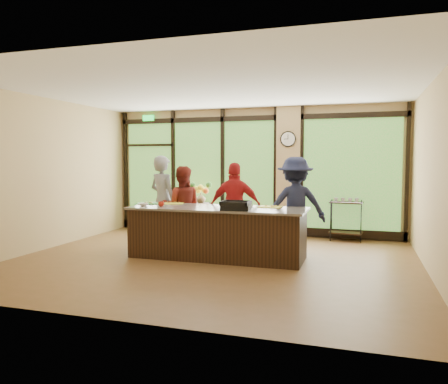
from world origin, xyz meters
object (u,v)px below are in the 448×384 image
Objects in this scene: cook_left at (163,201)px; flower_stand at (201,219)px; bar_cart at (346,215)px; island_base at (217,234)px; roasting_pan at (236,208)px; cook_right at (295,205)px.

cook_left is 2.46× the size of flower_stand.
cook_left is 1.96× the size of bar_cart.
cook_left is at bearing 151.69° from island_base.
bar_cart reaches higher than flower_stand.
flower_stand is 0.80× the size of bar_cart.
cook_right is at bearing 47.87° from roasting_pan.
bar_cart is (1.72, 2.76, -0.39)m from roasting_pan.
roasting_pan is (0.44, -0.31, 0.52)m from island_base.
cook_right is 2.41× the size of flower_stand.
bar_cart is (0.88, 1.63, -0.35)m from cook_right.
cook_right is 2.87m from flower_stand.
island_base is at bearing 174.31° from cook_left.
cook_right reaches higher than roasting_pan.
roasting_pan reaches higher than flower_stand.
cook_right is 1.88m from bar_cart.
roasting_pan reaches higher than bar_cart.
cook_left is 1.57m from flower_stand.
flower_stand is (-2.44, 1.41, -0.54)m from cook_right.
island_base is 1.69× the size of cook_right.
flower_stand is (-1.60, 2.54, -0.58)m from roasting_pan.
cook_left is at bearing -111.25° from flower_stand.
flower_stand is at bearing -78.89° from cook_left.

